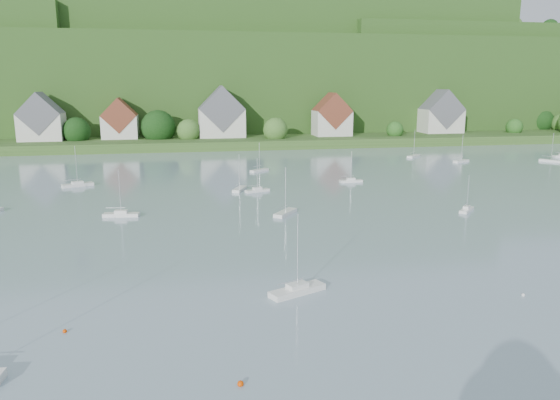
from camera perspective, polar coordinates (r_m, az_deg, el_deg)
name	(u,v)px	position (r m, az deg, el deg)	size (l,w,h in m)	color
far_shore_strip	(206,138)	(205.87, -7.83, 6.53)	(600.00, 60.00, 3.00)	#2F501E
forested_ridge	(198,81)	(273.41, -8.65, 12.38)	(620.00, 181.22, 69.89)	#1B3F14
village_building_0	(41,121)	(197.19, -24.01, 7.69)	(14.00, 10.40, 16.00)	beige
village_building_1	(120,122)	(195.08, -16.64, 7.97)	(12.00, 9.36, 14.00)	beige
village_building_2	(222,116)	(193.56, -6.23, 8.82)	(16.00, 11.44, 18.00)	beige
village_building_3	(332,118)	(198.82, 5.53, 8.68)	(13.00, 10.40, 15.50)	beige
village_building_4	(441,115)	(219.22, 16.74, 8.60)	(15.00, 10.40, 16.50)	beige
near_sailboat_3	(297,289)	(57.15, 1.85, -9.47)	(6.52, 4.28, 8.58)	silver
mooring_buoy_0	(241,385)	(41.61, -4.21, -19.04)	(0.49, 0.49, 0.49)	#D33C00
mooring_buoy_3	(65,332)	(52.64, -21.88, -12.90)	(0.38, 0.38, 0.38)	#D33C00
mooring_buoy_4	(523,296)	(62.03, 24.41, -9.27)	(0.38, 0.38, 0.38)	silver
far_sailboat_cluster	(299,177)	(125.46, 2.02, 2.50)	(183.63, 76.94, 8.71)	silver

